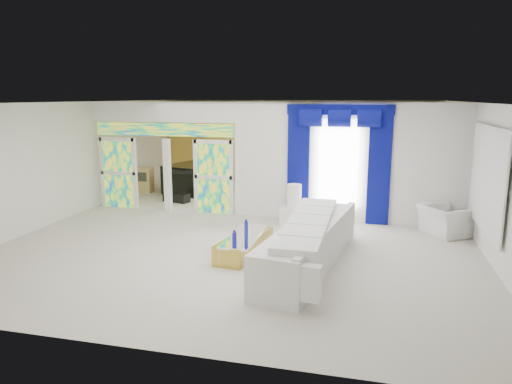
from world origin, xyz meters
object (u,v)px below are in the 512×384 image
(coffee_table, at_px, (245,245))
(grand_piano, at_px, (195,178))
(armchair, at_px, (445,220))
(white_sofa, at_px, (310,246))
(console_table, at_px, (306,216))

(coffee_table, height_order, grand_piano, grand_piano)
(coffee_table, relative_size, armchair, 1.67)
(white_sofa, height_order, console_table, white_sofa)
(coffee_table, bearing_deg, console_table, 71.24)
(white_sofa, xyz_separation_m, coffee_table, (-1.35, 0.30, -0.20))
(coffee_table, bearing_deg, grand_piano, 119.52)
(console_table, xyz_separation_m, armchair, (3.23, -0.13, 0.13))
(console_table, bearing_deg, grand_piano, 142.30)
(white_sofa, bearing_deg, console_table, 108.01)
(console_table, height_order, grand_piano, grand_piano)
(white_sofa, distance_m, coffee_table, 1.40)
(console_table, distance_m, grand_piano, 5.27)
(white_sofa, distance_m, console_table, 2.93)
(grand_piano, bearing_deg, coffee_table, -44.46)
(console_table, xyz_separation_m, grand_piano, (-4.16, 3.22, 0.26))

